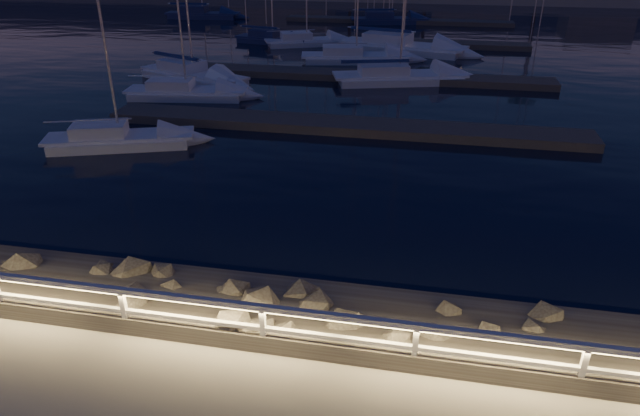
{
  "coord_description": "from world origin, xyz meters",
  "views": [
    {
      "loc": [
        3.89,
        -8.74,
        7.63
      ],
      "look_at": [
        1.36,
        4.0,
        1.28
      ],
      "focal_mm": 32.0,
      "sensor_mm": 36.0,
      "label": 1
    }
  ],
  "objects_px": {
    "sailboat_g": "(353,56)",
    "sailboat_k": "(399,45)",
    "sailboat_c": "(396,76)",
    "sailboat_j": "(305,40)",
    "guard_rail": "(211,311)",
    "sailboat_a": "(116,137)",
    "sailboat_b": "(183,91)",
    "sailboat_n": "(387,19)",
    "sailboat_e": "(271,38)",
    "sailboat_m": "(201,14)",
    "sailboat_f": "(191,74)"
  },
  "relations": [
    {
      "from": "sailboat_g",
      "to": "sailboat_k",
      "type": "bearing_deg",
      "value": 45.52
    },
    {
      "from": "sailboat_c",
      "to": "sailboat_j",
      "type": "bearing_deg",
      "value": 109.8
    },
    {
      "from": "guard_rail",
      "to": "sailboat_a",
      "type": "distance_m",
      "value": 14.93
    },
    {
      "from": "sailboat_g",
      "to": "sailboat_k",
      "type": "xyz_separation_m",
      "value": [
        2.86,
        4.33,
        0.06
      ]
    },
    {
      "from": "sailboat_b",
      "to": "sailboat_j",
      "type": "height_order",
      "value": "sailboat_j"
    },
    {
      "from": "sailboat_a",
      "to": "sailboat_n",
      "type": "relative_size",
      "value": 0.82
    },
    {
      "from": "sailboat_e",
      "to": "sailboat_n",
      "type": "relative_size",
      "value": 0.83
    },
    {
      "from": "sailboat_j",
      "to": "sailboat_n",
      "type": "relative_size",
      "value": 0.89
    },
    {
      "from": "sailboat_e",
      "to": "sailboat_a",
      "type": "bearing_deg",
      "value": -78.86
    },
    {
      "from": "sailboat_j",
      "to": "sailboat_m",
      "type": "xyz_separation_m",
      "value": [
        -13.89,
        12.99,
        0.06
      ]
    },
    {
      "from": "sailboat_b",
      "to": "sailboat_m",
      "type": "distance_m",
      "value": 31.55
    },
    {
      "from": "sailboat_b",
      "to": "sailboat_j",
      "type": "distance_m",
      "value": 16.89
    },
    {
      "from": "sailboat_j",
      "to": "sailboat_c",
      "type": "bearing_deg",
      "value": -77.41
    },
    {
      "from": "sailboat_e",
      "to": "sailboat_f",
      "type": "bearing_deg",
      "value": -84.96
    },
    {
      "from": "sailboat_c",
      "to": "sailboat_g",
      "type": "xyz_separation_m",
      "value": [
        -3.36,
        5.42,
        -0.01
      ]
    },
    {
      "from": "sailboat_a",
      "to": "sailboat_m",
      "type": "relative_size",
      "value": 0.81
    },
    {
      "from": "sailboat_b",
      "to": "sailboat_k",
      "type": "bearing_deg",
      "value": 47.42
    },
    {
      "from": "guard_rail",
      "to": "sailboat_c",
      "type": "bearing_deg",
      "value": 85.98
    },
    {
      "from": "sailboat_k",
      "to": "sailboat_m",
      "type": "bearing_deg",
      "value": 161.7
    },
    {
      "from": "sailboat_b",
      "to": "sailboat_k",
      "type": "height_order",
      "value": "sailboat_k"
    },
    {
      "from": "guard_rail",
      "to": "sailboat_e",
      "type": "distance_m",
      "value": 37.99
    },
    {
      "from": "sailboat_e",
      "to": "sailboat_g",
      "type": "relative_size",
      "value": 0.82
    },
    {
      "from": "sailboat_f",
      "to": "sailboat_n",
      "type": "bearing_deg",
      "value": 94.4
    },
    {
      "from": "sailboat_c",
      "to": "sailboat_e",
      "type": "xyz_separation_m",
      "value": [
        -10.91,
        11.36,
        -0.02
      ]
    },
    {
      "from": "sailboat_b",
      "to": "sailboat_m",
      "type": "xyz_separation_m",
      "value": [
        -10.88,
        29.61,
        0.06
      ]
    },
    {
      "from": "sailboat_f",
      "to": "sailboat_n",
      "type": "height_order",
      "value": "sailboat_f"
    },
    {
      "from": "sailboat_f",
      "to": "sailboat_a",
      "type": "bearing_deg",
      "value": -58.08
    },
    {
      "from": "sailboat_m",
      "to": "sailboat_k",
      "type": "bearing_deg",
      "value": -38.42
    },
    {
      "from": "sailboat_a",
      "to": "sailboat_c",
      "type": "xyz_separation_m",
      "value": [
        10.69,
        13.56,
        0.03
      ]
    },
    {
      "from": "sailboat_k",
      "to": "sailboat_f",
      "type": "bearing_deg",
      "value": -120.08
    },
    {
      "from": "guard_rail",
      "to": "sailboat_e",
      "type": "height_order",
      "value": "sailboat_e"
    },
    {
      "from": "sailboat_e",
      "to": "sailboat_g",
      "type": "height_order",
      "value": "sailboat_g"
    },
    {
      "from": "sailboat_g",
      "to": "sailboat_e",
      "type": "bearing_deg",
      "value": 130.77
    },
    {
      "from": "sailboat_b",
      "to": "sailboat_g",
      "type": "xyz_separation_m",
      "value": [
        7.69,
        11.15,
        0.02
      ]
    },
    {
      "from": "sailboat_g",
      "to": "sailboat_j",
      "type": "distance_m",
      "value": 7.2
    },
    {
      "from": "sailboat_e",
      "to": "sailboat_j",
      "type": "bearing_deg",
      "value": 1.31
    },
    {
      "from": "guard_rail",
      "to": "sailboat_g",
      "type": "xyz_separation_m",
      "value": [
        -1.57,
        30.92,
        -0.96
      ]
    },
    {
      "from": "sailboat_a",
      "to": "sailboat_b",
      "type": "distance_m",
      "value": 7.83
    },
    {
      "from": "sailboat_j",
      "to": "sailboat_n",
      "type": "bearing_deg",
      "value": 44.13
    },
    {
      "from": "guard_rail",
      "to": "sailboat_j",
      "type": "distance_m",
      "value": 36.94
    },
    {
      "from": "sailboat_e",
      "to": "sailboat_n",
      "type": "xyz_separation_m",
      "value": [
        8.17,
        12.61,
        0.03
      ]
    },
    {
      "from": "sailboat_j",
      "to": "sailboat_m",
      "type": "height_order",
      "value": "sailboat_m"
    },
    {
      "from": "guard_rail",
      "to": "sailboat_f",
      "type": "bearing_deg",
      "value": 113.82
    },
    {
      "from": "sailboat_c",
      "to": "sailboat_m",
      "type": "distance_m",
      "value": 32.42
    },
    {
      "from": "sailboat_c",
      "to": "sailboat_f",
      "type": "height_order",
      "value": "sailboat_c"
    },
    {
      "from": "sailboat_a",
      "to": "sailboat_f",
      "type": "distance_m",
      "value": 11.76
    },
    {
      "from": "sailboat_a",
      "to": "sailboat_j",
      "type": "xyz_separation_m",
      "value": [
        2.65,
        24.45,
        -0.0
      ]
    },
    {
      "from": "sailboat_c",
      "to": "sailboat_j",
      "type": "relative_size",
      "value": 1.2
    },
    {
      "from": "sailboat_c",
      "to": "sailboat_n",
      "type": "bearing_deg",
      "value": 79.91
    },
    {
      "from": "sailboat_a",
      "to": "sailboat_n",
      "type": "xyz_separation_m",
      "value": [
        7.94,
        37.53,
        0.03
      ]
    }
  ]
}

